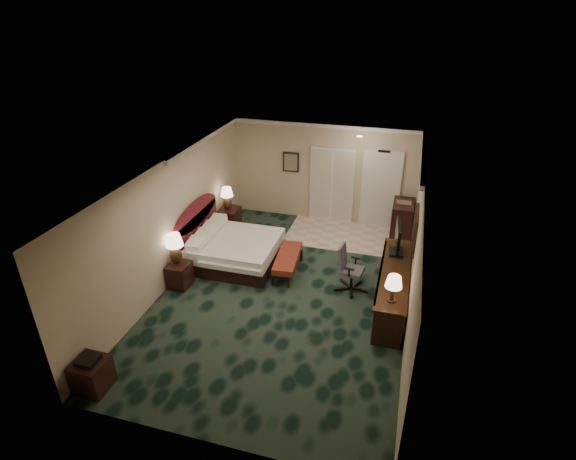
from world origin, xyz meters
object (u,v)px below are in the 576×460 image
(nightstand_near, at_px, (180,275))
(lamp_far, at_px, (227,199))
(nightstand_far, at_px, (230,219))
(minibar, at_px, (402,221))
(lamp_near, at_px, (175,249))
(desk_chair, at_px, (352,269))
(desk, at_px, (393,288))
(tv, at_px, (397,238))
(side_table, at_px, (92,375))
(bed, at_px, (236,251))
(bed_bench, at_px, (288,264))

(nightstand_near, bearing_deg, lamp_far, 89.54)
(nightstand_far, distance_m, minibar, 4.50)
(lamp_near, bearing_deg, desk_chair, 13.04)
(desk, relative_size, tv, 3.11)
(side_table, bearing_deg, desk_chair, 47.38)
(lamp_near, height_order, minibar, lamp_near)
(bed, relative_size, side_table, 3.51)
(bed, xyz_separation_m, desk_chair, (2.77, -0.38, 0.21))
(bed, relative_size, desk_chair, 1.87)
(desk_chair, bearing_deg, lamp_near, -159.06)
(lamp_far, height_order, desk_chair, lamp_far)
(nightstand_far, distance_m, lamp_far, 0.62)
(nightstand_near, height_order, desk_chair, desk_chair)
(nightstand_far, bearing_deg, lamp_near, -91.55)
(bed, height_order, desk, desk)
(desk_chair, bearing_deg, desk, -11.48)
(lamp_near, distance_m, desk_chair, 3.74)
(tv, distance_m, minibar, 2.33)
(nightstand_far, bearing_deg, bed_bench, -37.88)
(nightstand_near, bearing_deg, tv, 16.48)
(nightstand_near, distance_m, tv, 4.69)
(side_table, bearing_deg, bed, 79.67)
(bed_bench, height_order, desk_chair, desk_chair)
(bed_bench, bearing_deg, minibar, 40.42)
(side_table, bearing_deg, tv, 44.44)
(lamp_near, relative_size, tv, 0.80)
(nightstand_near, height_order, lamp_near, lamp_near)
(bed, distance_m, tv, 3.70)
(lamp_near, bearing_deg, lamp_far, 88.72)
(desk, bearing_deg, tv, 92.49)
(nightstand_far, xyz_separation_m, lamp_near, (-0.07, -2.71, 0.57))
(bed, xyz_separation_m, desk, (3.64, -0.68, 0.09))
(nightstand_near, bearing_deg, desk, 7.15)
(lamp_near, relative_size, lamp_far, 1.14)
(bed, height_order, nightstand_far, nightstand_far)
(side_table, height_order, desk_chair, desk_chair)
(nightstand_near, height_order, tv, tv)
(desk, bearing_deg, minibar, 89.88)
(desk_chair, bearing_deg, nightstand_far, 160.11)
(nightstand_near, bearing_deg, lamp_near, 146.72)
(lamp_near, height_order, desk, lamp_near)
(nightstand_near, bearing_deg, desk_chair, 13.55)
(minibar, bearing_deg, desk, -90.12)
(lamp_far, bearing_deg, lamp_near, -91.28)
(bed, xyz_separation_m, lamp_far, (-0.79, 1.46, 0.63))
(lamp_far, xyz_separation_m, tv, (4.40, -1.39, 0.20))
(lamp_near, bearing_deg, nightstand_near, -33.28)
(tv, height_order, desk_chair, tv)
(nightstand_near, relative_size, bed_bench, 0.40)
(nightstand_near, relative_size, lamp_near, 0.77)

